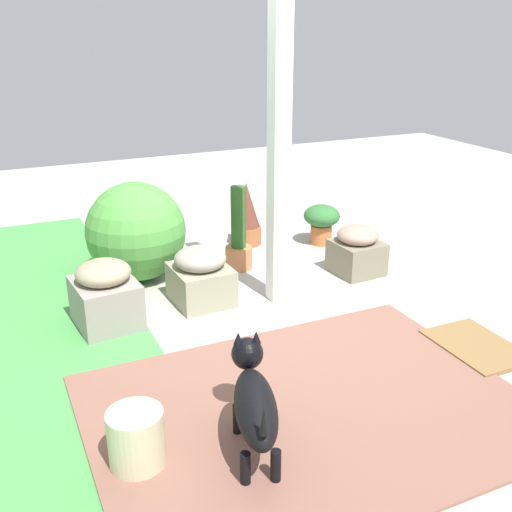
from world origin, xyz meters
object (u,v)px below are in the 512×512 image
Objects in this scene: stone_planter_far at (105,295)px; terracotta_pot_spiky at (246,215)px; ceramic_urn at (136,440)px; terracotta_pot_tall at (239,240)px; doormat at (476,346)px; terracotta_pot_broad at (322,220)px; porch_pillar at (279,142)px; dog at (254,400)px; round_shrub at (136,232)px; stone_planter_nearest at (357,250)px; stone_planter_mid at (201,276)px.

stone_planter_far is 0.84× the size of terracotta_pot_spiky.
terracotta_pot_tall is at bearing -34.25° from ceramic_urn.
doormat is at bearing -167.30° from terracotta_pot_spiky.
ceramic_urn is (-2.67, 1.76, -0.14)m from terracotta_pot_spiky.
terracotta_pot_spiky is at bearing 65.78° from terracotta_pot_broad.
porch_pillar reaches higher than stone_planter_far.
terracotta_pot_broad is at bearing -114.22° from terracotta_pot_spiky.
dog reaches higher than doormat.
dog is 1.81m from doormat.
round_shrub reaches higher than terracotta_pot_spiky.
stone_planter_nearest is 1.02m from terracotta_pot_tall.
dog is at bearing 158.58° from terracotta_pot_tall.
porch_pillar is 1.66m from terracotta_pot_broad.
porch_pillar reaches higher than terracotta_pot_broad.
round_shrub is at bearing 25.62° from stone_planter_mid.
stone_planter_nearest reaches higher than ceramic_urn.
porch_pillar is at bearing -94.91° from stone_planter_far.
dog is (-1.74, 1.76, 0.09)m from stone_planter_nearest.
stone_planter_far is 1.32× the size of terracotta_pot_broad.
stone_planter_far is at bearing 12.85° from dog.
terracotta_pot_tall is (-0.25, 0.98, 0.03)m from terracotta_pot_broad.
stone_planter_mid is at bearing 44.28° from doormat.
terracotta_pot_spiky is 3.20m from ceramic_urn.
stone_planter_mid is 0.74m from terracotta_pot_tall.
stone_planter_far is 1.40m from terracotta_pot_tall.
ceramic_urn is at bearing 124.70° from stone_planter_nearest.
dog reaches higher than ceramic_urn.
stone_planter_mid is at bearing 116.55° from terracotta_pot_broad.
porch_pillar reaches higher than stone_planter_nearest.
terracotta_pot_spiky is (1.06, 0.56, 0.09)m from stone_planter_nearest.
terracotta_pot_tall is (-0.16, -0.85, -0.15)m from round_shrub.
porch_pillar is 1.94m from doormat.
stone_planter_nearest reaches higher than doormat.
stone_planter_far is 2.39m from terracotta_pot_broad.
porch_pillar is 6.32× the size of terracotta_pot_broad.
doormat is at bearing -145.79° from porch_pillar.
terracotta_pot_spiky reaches higher than doormat.
stone_planter_nearest is at bearing -78.08° from porch_pillar.
dog is at bearing 100.07° from doormat.
porch_pillar is at bearing 134.78° from terracotta_pot_broad.
round_shrub is 1.23m from terracotta_pot_spiky.
stone_planter_far is (-0.07, 2.14, 0.03)m from stone_planter_nearest.
stone_planter_nearest is 0.89× the size of stone_planter_mid.
porch_pillar is 4.78× the size of stone_planter_far.
porch_pillar is 5.14× the size of stone_planter_mid.
stone_planter_far is 1.55m from ceramic_urn.
terracotta_pot_tall reaches higher than doormat.
ceramic_urn is at bearing 165.31° from round_shrub.
doormat is at bearing -179.93° from stone_planter_nearest.
dog is at bearing 179.10° from round_shrub.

